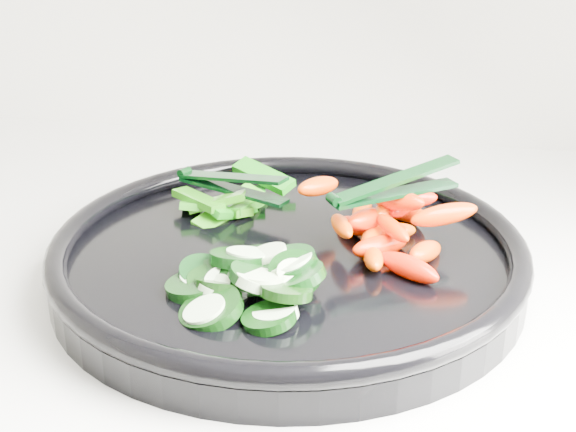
# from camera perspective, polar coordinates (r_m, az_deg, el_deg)

# --- Properties ---
(veggie_tray) EXTENTS (0.47, 0.47, 0.04)m
(veggie_tray) POSITION_cam_1_polar(r_m,az_deg,el_deg) (0.64, 0.00, -2.86)
(veggie_tray) COLOR black
(veggie_tray) RESTS_ON counter
(cucumber_pile) EXTENTS (0.13, 0.13, 0.04)m
(cucumber_pile) POSITION_cam_1_polar(r_m,az_deg,el_deg) (0.57, -3.22, -4.57)
(cucumber_pile) COLOR black
(cucumber_pile) RESTS_ON veggie_tray
(carrot_pile) EXTENTS (0.15, 0.15, 0.06)m
(carrot_pile) POSITION_cam_1_polar(r_m,az_deg,el_deg) (0.64, 7.03, -0.66)
(carrot_pile) COLOR red
(carrot_pile) RESTS_ON veggie_tray
(pepper_pile) EXTENTS (0.10, 0.12, 0.03)m
(pepper_pile) POSITION_cam_1_polar(r_m,az_deg,el_deg) (0.71, -4.04, 1.13)
(pepper_pile) COLOR #0C6609
(pepper_pile) RESTS_ON veggie_tray
(tong_carrot) EXTENTS (0.10, 0.08, 0.02)m
(tong_carrot) POSITION_cam_1_polar(r_m,az_deg,el_deg) (0.63, 7.37, 2.03)
(tong_carrot) COLOR black
(tong_carrot) RESTS_ON carrot_pile
(tong_pepper) EXTENTS (0.11, 0.06, 0.02)m
(tong_pepper) POSITION_cam_1_polar(r_m,az_deg,el_deg) (0.70, -4.21, 2.37)
(tong_pepper) COLOR black
(tong_pepper) RESTS_ON pepper_pile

